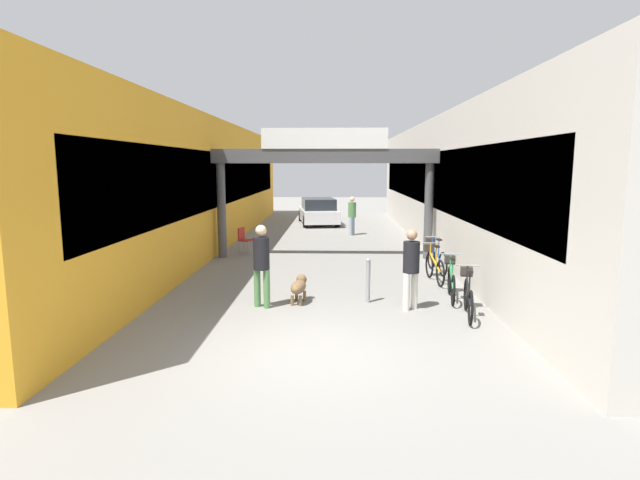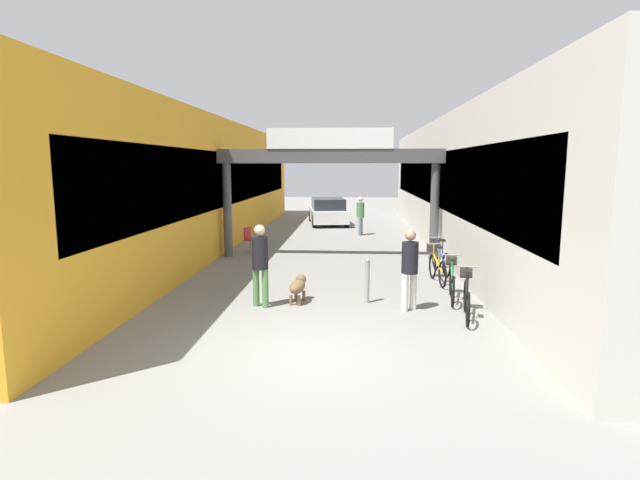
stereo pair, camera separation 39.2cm
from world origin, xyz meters
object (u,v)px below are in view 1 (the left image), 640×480
at_px(bicycle_orange_third, 434,265).
at_px(cafe_chair_red_nearer, 244,238).
at_px(pedestrian_with_dog, 261,260).
at_px(pedestrian_carrying_crate, 352,213).
at_px(bicycle_black_nearest, 468,294).
at_px(pedestrian_companion, 411,264).
at_px(dog_on_leash, 299,286).
at_px(bicycle_blue_farthest, 436,256).
at_px(bollard_post_metal, 368,280).
at_px(parked_car_white, 318,212).
at_px(bicycle_green_second, 451,279).

bearing_deg(bicycle_orange_third, cafe_chair_red_nearer, 145.38).
bearing_deg(pedestrian_with_dog, pedestrian_carrying_crate, 78.53).
bearing_deg(bicycle_black_nearest, pedestrian_carrying_crate, 99.36).
relative_size(pedestrian_with_dog, pedestrian_companion, 1.04).
bearing_deg(dog_on_leash, bicycle_blue_farthest, 42.54).
height_order(bicycle_orange_third, bollard_post_metal, bollard_post_metal).
xyz_separation_m(pedestrian_companion, parked_car_white, (-2.44, 15.39, -0.32)).
height_order(bicycle_green_second, parked_car_white, parked_car_white).
xyz_separation_m(dog_on_leash, parked_car_white, (-0.08, 14.92, 0.28)).
height_order(pedestrian_carrying_crate, bicycle_orange_third, pedestrian_carrying_crate).
xyz_separation_m(pedestrian_with_dog, bollard_post_metal, (2.27, 0.46, -0.51)).
bearing_deg(cafe_chair_red_nearer, pedestrian_with_dog, -76.44).
xyz_separation_m(dog_on_leash, bollard_post_metal, (1.51, 0.06, 0.14)).
bearing_deg(bollard_post_metal, bicycle_orange_third, 48.81).
bearing_deg(bicycle_blue_farthest, parked_car_white, 107.82).
distance_m(bicycle_orange_third, cafe_chair_red_nearer, 6.90).
height_order(bicycle_blue_farthest, cafe_chair_red_nearer, bicycle_blue_farthest).
bearing_deg(dog_on_leash, cafe_chair_red_nearer, 110.89).
relative_size(pedestrian_companion, bollard_post_metal, 1.71).
bearing_deg(pedestrian_companion, bicycle_blue_farthest, 71.44).
relative_size(pedestrian_carrying_crate, bicycle_blue_farthest, 0.99).
bearing_deg(cafe_chair_red_nearer, parked_car_white, 75.74).
distance_m(pedestrian_carrying_crate, bollard_post_metal, 10.79).
height_order(pedestrian_with_dog, dog_on_leash, pedestrian_with_dog).
bearing_deg(bollard_post_metal, bicycle_green_second, 11.66).
xyz_separation_m(bicycle_black_nearest, bicycle_orange_third, (-0.10, 3.03, 0.00)).
bearing_deg(pedestrian_with_dog, pedestrian_companion, -1.30).
height_order(pedestrian_with_dog, pedestrian_carrying_crate, pedestrian_with_dog).
height_order(bicycle_orange_third, parked_car_white, parked_car_white).
bearing_deg(pedestrian_carrying_crate, pedestrian_companion, -85.74).
xyz_separation_m(pedestrian_carrying_crate, dog_on_leash, (-1.52, -10.84, -0.59)).
xyz_separation_m(pedestrian_companion, cafe_chair_red_nearer, (-4.69, 6.56, -0.43)).
xyz_separation_m(bicycle_blue_farthest, parked_car_white, (-3.72, 11.58, 0.21)).
relative_size(bicycle_black_nearest, parked_car_white, 0.40).
bearing_deg(bicycle_orange_third, bicycle_black_nearest, -88.20).
relative_size(pedestrian_companion, cafe_chair_red_nearer, 1.90).
bearing_deg(dog_on_leash, bollard_post_metal, 2.41).
relative_size(bicycle_green_second, parked_car_white, 0.40).
relative_size(bicycle_orange_third, parked_car_white, 0.40).
bearing_deg(pedestrian_companion, cafe_chair_red_nearer, 125.56).
relative_size(cafe_chair_red_nearer, parked_car_white, 0.21).
distance_m(pedestrian_carrying_crate, bicycle_green_second, 10.57).
distance_m(cafe_chair_red_nearer, parked_car_white, 9.12).
height_order(pedestrian_carrying_crate, parked_car_white, pedestrian_carrying_crate).
bearing_deg(bicycle_orange_third, pedestrian_with_dog, -148.06).
height_order(pedestrian_carrying_crate, dog_on_leash, pedestrian_carrying_crate).
bearing_deg(bicycle_blue_farthest, cafe_chair_red_nearer, 155.30).
relative_size(pedestrian_carrying_crate, bollard_post_metal, 1.69).
height_order(pedestrian_companion, parked_car_white, pedestrian_companion).
bearing_deg(pedestrian_carrying_crate, bollard_post_metal, -90.04).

